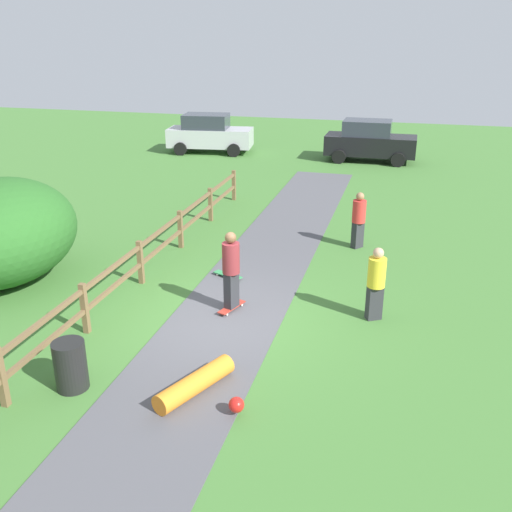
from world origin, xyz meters
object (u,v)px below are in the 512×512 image
at_px(skater_riding, 231,267).
at_px(parked_car_black, 370,141).
at_px(trash_bin, 71,365).
at_px(parked_car_silver, 209,134).
at_px(bystander_red, 359,218).
at_px(skater_fallen, 198,385).
at_px(skateboard_loose, 228,275).
at_px(bystander_yellow, 376,281).

distance_m(skater_riding, parked_car_black, 16.71).
distance_m(trash_bin, parked_car_silver, 20.68).
relative_size(bystander_red, parked_car_black, 0.39).
xyz_separation_m(bystander_red, parked_car_black, (-0.67, 11.87, 0.07)).
relative_size(bystander_red, parked_car_silver, 0.37).
bearing_deg(skater_fallen, bystander_red, 76.59).
xyz_separation_m(skater_riding, parked_car_black, (1.62, 16.63, -0.09)).
bearing_deg(skater_riding, trash_bin, -116.95).
relative_size(skateboard_loose, parked_car_silver, 0.19).
bearing_deg(bystander_red, skater_riding, -115.66).
height_order(trash_bin, bystander_yellow, bystander_yellow).
xyz_separation_m(skater_fallen, bystander_yellow, (2.68, 3.62, 0.70)).
height_order(skater_riding, parked_car_black, parked_car_black).
height_order(trash_bin, bystander_red, bystander_red).
relative_size(trash_bin, skater_riding, 0.49).
distance_m(skater_fallen, parked_car_black, 19.85).
relative_size(skater_riding, parked_car_black, 0.44).
height_order(bystander_yellow, parked_car_silver, parked_car_silver).
bearing_deg(bystander_yellow, parked_car_silver, 120.35).
bearing_deg(bystander_red, bystander_yellow, -79.60).
xyz_separation_m(skater_fallen, skateboard_loose, (-1.03, 4.86, -0.11)).
height_order(skater_fallen, skateboard_loose, skater_fallen).
distance_m(trash_bin, bystander_red, 9.26).
height_order(trash_bin, skater_fallen, trash_bin).
relative_size(bystander_yellow, bystander_red, 1.01).
distance_m(trash_bin, skater_fallen, 2.24).
bearing_deg(parked_car_black, skater_fallen, -93.53).
relative_size(trash_bin, parked_car_silver, 0.21).
xyz_separation_m(skater_fallen, bystander_red, (1.89, 7.93, 0.69)).
bearing_deg(bystander_red, skater_fallen, -103.41).
distance_m(skateboard_loose, parked_car_black, 15.14).
bearing_deg(trash_bin, parked_car_black, 80.39).
distance_m(bystander_yellow, parked_car_silver, 18.74).
bearing_deg(skater_riding, bystander_yellow, 8.26).
distance_m(skater_riding, skater_fallen, 3.31).
xyz_separation_m(bystander_yellow, parked_car_silver, (-9.47, 16.17, 0.06)).
height_order(bystander_red, parked_car_silver, parked_car_silver).
bearing_deg(skater_riding, parked_car_black, 84.45).
relative_size(trash_bin, skater_fallen, 0.55).
bearing_deg(bystander_yellow, parked_car_black, 95.16).
bearing_deg(bystander_yellow, skateboard_loose, 161.54).
relative_size(trash_bin, skateboard_loose, 1.10).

